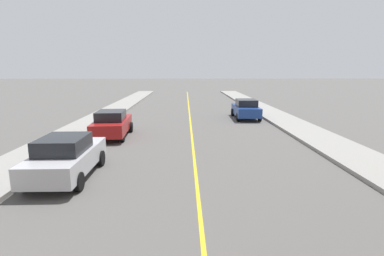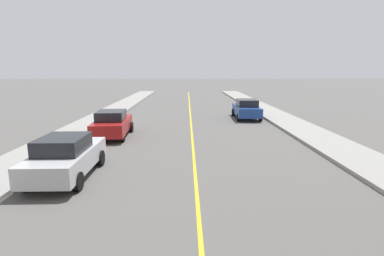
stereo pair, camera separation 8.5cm
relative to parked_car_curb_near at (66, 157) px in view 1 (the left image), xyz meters
name	(u,v)px [view 1 (the left image)]	position (x,y,z in m)	size (l,w,h in m)	color
lane_stripe	(191,132)	(4.79, 8.21, -0.80)	(0.12, 69.71, 0.01)	gold
sidewalk_left	(77,131)	(-2.52, 8.21, -0.71)	(2.65, 69.71, 0.17)	gray
sidewalk_right	(303,130)	(12.11, 8.21, -0.71)	(2.65, 69.71, 0.17)	gray
parked_car_curb_near	(66,157)	(0.00, 0.00, 0.00)	(1.94, 4.32, 1.59)	#B7B7BC
parked_car_curb_mid	(112,124)	(0.04, 6.85, 0.00)	(2.03, 4.39, 1.59)	maroon
parked_car_curb_far	(246,109)	(9.36, 13.46, 0.00)	(1.95, 4.35, 1.59)	navy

